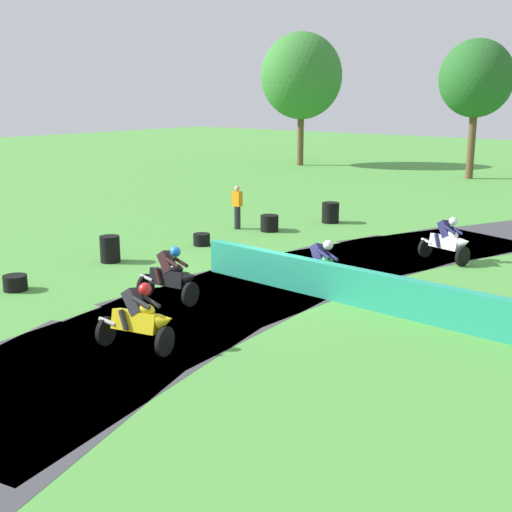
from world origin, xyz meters
name	(u,v)px	position (x,y,z in m)	size (l,w,h in m)	color
ground_plane	(271,284)	(0.00, 0.00, 0.00)	(120.00, 120.00, 0.00)	#4C933D
track_asphalt	(292,289)	(0.74, -0.04, 0.00)	(8.04, 26.89, 0.01)	#3D3D42
safety_barrier	(464,311)	(5.45, -0.26, 0.45)	(0.30, 15.17, 0.90)	#239375
motorcycle_lead_white	(448,241)	(2.64, 5.32, 0.65)	(1.71, 1.06, 1.43)	black
motorcycle_chase_green	(321,267)	(1.40, 0.30, 0.63)	(1.70, 0.90, 1.43)	black
motorcycle_trailing_black	(171,276)	(-0.96, -2.74, 0.66)	(1.68, 0.88, 1.43)	black
motorcycle_fourth_yellow	(140,319)	(0.86, -5.37, 0.65)	(1.68, 1.06, 1.43)	black
tire_stack_near	(330,213)	(-3.54, 8.40, 0.40)	(0.67, 0.67, 0.80)	black
tire_stack_mid_a	(269,223)	(-4.38, 5.57, 0.30)	(0.67, 0.67, 0.60)	black
tire_stack_mid_b	(202,239)	(-4.69, 2.26, 0.20)	(0.56, 0.56, 0.40)	black
tire_stack_far	(110,249)	(-5.28, -1.13, 0.40)	(0.60, 0.60, 0.80)	black
tire_stack_extra_a	(15,283)	(-4.81, -4.63, 0.20)	(0.62, 0.62, 0.40)	black
track_marshal	(237,207)	(-5.59, 5.16, 0.82)	(0.34, 0.24, 1.63)	#232328
tree_far_right	(301,76)	(-16.88, 25.16, 6.05)	(5.54, 5.54, 8.98)	brown
tree_mid_rise	(476,79)	(-4.71, 25.33, 5.74)	(4.23, 4.23, 7.99)	brown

